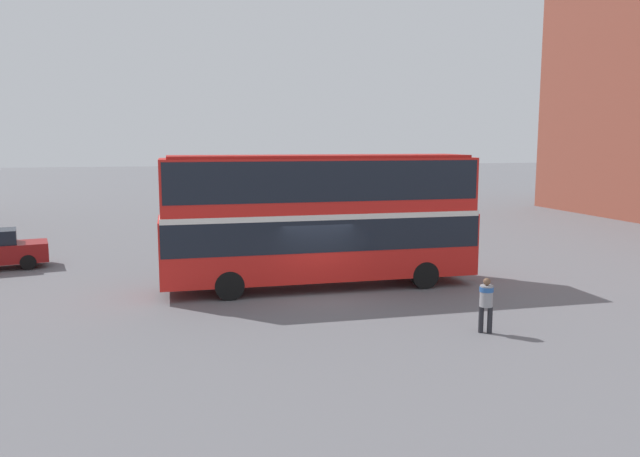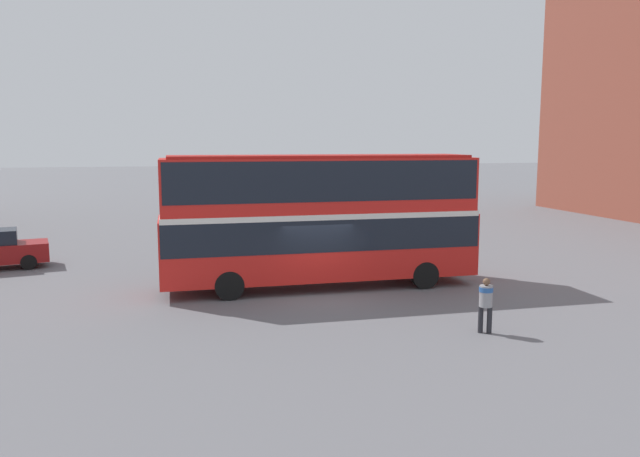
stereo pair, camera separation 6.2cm
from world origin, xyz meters
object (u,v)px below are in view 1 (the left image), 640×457
(double_decker_bus, at_px, (320,212))
(parked_car_kerb_far, at_px, (365,216))
(parked_car_side_street, at_px, (325,230))
(pedestrian_foreground, at_px, (486,299))

(double_decker_bus, bearing_deg, parked_car_kerb_far, 66.21)
(parked_car_kerb_far, height_order, parked_car_side_street, parked_car_kerb_far)
(double_decker_bus, bearing_deg, pedestrian_foreground, -63.89)
(double_decker_bus, distance_m, pedestrian_foreground, 7.52)
(pedestrian_foreground, xyz_separation_m, parked_car_kerb_far, (3.49, 21.05, -0.21))
(double_decker_bus, xyz_separation_m, pedestrian_foreground, (3.12, -6.59, -1.82))
(pedestrian_foreground, relative_size, parked_car_side_street, 0.33)
(pedestrian_foreground, bearing_deg, parked_car_kerb_far, -159.36)
(parked_car_kerb_far, bearing_deg, parked_car_side_street, -141.73)
(double_decker_bus, xyz_separation_m, parked_car_kerb_far, (6.61, 14.46, -2.02))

